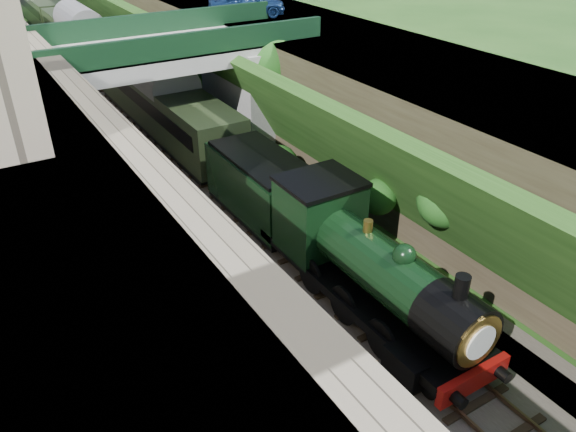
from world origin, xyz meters
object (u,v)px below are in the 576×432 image
object	(u,v)px
car_blue	(246,3)
tree	(269,68)
road_bridge	(173,83)
locomotive	(368,268)
tender	(263,190)

from	to	relation	value
car_blue	tree	bearing A→B (deg)	-176.67
tree	road_bridge	bearing A→B (deg)	158.97
road_bridge	locomotive	xyz separation A→B (m)	(0.26, -16.79, -2.18)
car_blue	locomotive	world-z (taller)	car_blue
road_bridge	car_blue	xyz separation A→B (m)	(6.70, 3.92, 2.99)
car_blue	road_bridge	bearing A→B (deg)	140.20
tree	tender	bearing A→B (deg)	-122.09
car_blue	locomotive	distance (m)	22.30
tree	car_blue	world-z (taller)	car_blue
locomotive	car_blue	bearing A→B (deg)	72.71
tree	tender	world-z (taller)	tree
locomotive	tender	size ratio (longest dim) A/B	1.70
road_bridge	tree	distance (m)	5.35
road_bridge	tree	xyz separation A→B (m)	(4.97, -1.91, 0.57)
road_bridge	tender	bearing A→B (deg)	-88.45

